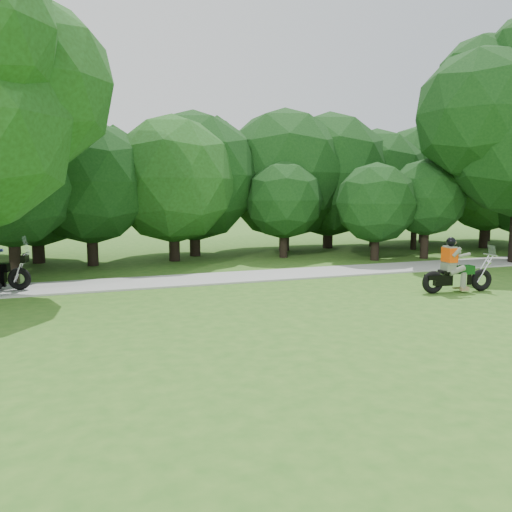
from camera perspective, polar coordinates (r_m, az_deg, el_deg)
ground at (r=12.06m, az=19.47°, el=-7.98°), size 100.00×100.00×0.00m
walkway at (r=18.80m, az=4.05°, el=-2.05°), size 60.00×2.20×0.06m
tree_line at (r=25.03m, az=-1.05°, el=8.79°), size 39.14×12.02×7.87m
chopper_motorcycle at (r=16.55m, az=21.74°, el=-1.73°), size 2.42×0.72×1.73m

